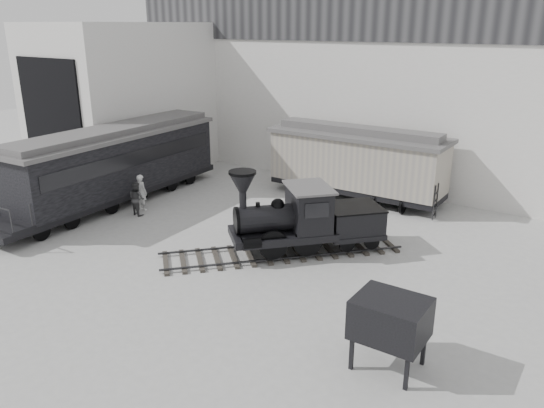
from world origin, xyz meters
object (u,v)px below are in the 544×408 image
Objects in this scene: visitor_a at (141,192)px; visitor_b at (137,198)px; passenger_coach at (116,164)px; coal_hopper at (390,324)px; locomotive at (300,222)px; boxcar at (357,161)px.

visitor_b is (0.36, -0.63, -0.08)m from visitor_a.
visitor_b is (2.31, -0.80, -1.20)m from passenger_coach.
visitor_b is 15.64m from coal_hopper.
passenger_coach is 2.72m from visitor_b.
coal_hopper reaches higher than visitor_b.
coal_hopper reaches higher than visitor_a.
passenger_coach is at bearing -138.25° from locomotive.
boxcar is at bearing -124.27° from visitor_b.
coal_hopper is at bearing -61.03° from boxcar.
locomotive is 7.95m from boxcar.
locomotive is 0.63× the size of passenger_coach.
visitor_b is (-7.55, -8.54, -1.20)m from boxcar.
passenger_coach is 7.57× the size of visitor_a.
locomotive is at bearing -80.82° from boxcar.
boxcar is 11.46m from visitor_b.
passenger_coach is at bearing -11.94° from visitor_b.
locomotive is 9.29m from visitor_a.
visitor_a is 0.73m from visitor_b.
locomotive reaches higher than visitor_b.
locomotive is 0.92× the size of boxcar.
locomotive reaches higher than visitor_a.
passenger_coach is 6.78× the size of coal_hopper.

